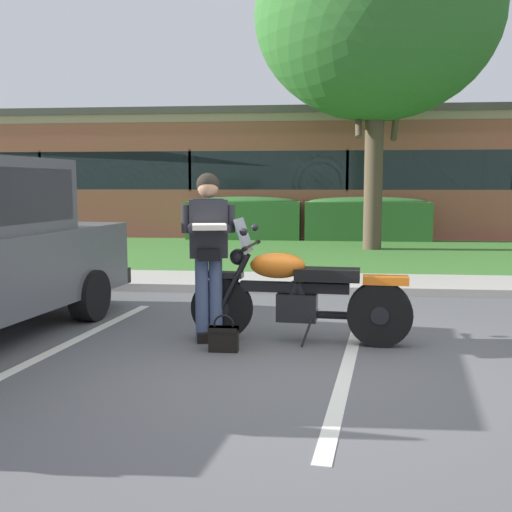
% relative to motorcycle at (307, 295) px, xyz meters
% --- Properties ---
extents(ground_plane, '(140.00, 140.00, 0.00)m').
position_rel_motorcycle_xyz_m(ground_plane, '(-0.13, -0.77, -0.49)').
color(ground_plane, '#565659').
extents(curb_strip, '(60.00, 0.20, 0.12)m').
position_rel_motorcycle_xyz_m(curb_strip, '(-0.13, 2.76, -0.43)').
color(curb_strip, '#ADA89E').
rests_on(curb_strip, ground).
extents(concrete_walk, '(60.00, 1.50, 0.08)m').
position_rel_motorcycle_xyz_m(concrete_walk, '(-0.13, 3.61, -0.45)').
color(concrete_walk, '#ADA89E').
rests_on(concrete_walk, ground).
extents(grass_lawn, '(60.00, 6.56, 0.06)m').
position_rel_motorcycle_xyz_m(grass_lawn, '(-0.13, 7.64, -0.46)').
color(grass_lawn, '#3D752D').
rests_on(grass_lawn, ground).
extents(stall_stripe_0, '(0.64, 4.38, 0.01)m').
position_rel_motorcycle_xyz_m(stall_stripe_0, '(-2.41, -0.57, -0.49)').
color(stall_stripe_0, silver).
rests_on(stall_stripe_0, ground).
extents(stall_stripe_1, '(0.64, 4.38, 0.01)m').
position_rel_motorcycle_xyz_m(stall_stripe_1, '(0.40, -0.57, -0.49)').
color(stall_stripe_1, silver).
rests_on(stall_stripe_1, ground).
extents(motorcycle, '(2.24, 0.82, 1.26)m').
position_rel_motorcycle_xyz_m(motorcycle, '(0.00, 0.00, 0.00)').
color(motorcycle, black).
rests_on(motorcycle, ground).
extents(rider_person, '(0.53, 0.63, 1.70)m').
position_rel_motorcycle_xyz_m(rider_person, '(-0.99, -0.06, 0.52)').
color(rider_person, black).
rests_on(rider_person, ground).
extents(handbag, '(0.28, 0.13, 0.36)m').
position_rel_motorcycle_xyz_m(handbag, '(-0.78, -0.43, -0.34)').
color(handbag, black).
rests_on(handbag, ground).
extents(shade_tree, '(5.57, 5.57, 7.77)m').
position_rel_motorcycle_xyz_m(shade_tree, '(1.35, 8.53, 4.89)').
color(shade_tree, '#4C3D2D').
rests_on(shade_tree, ground).
extents(hedge_left, '(3.15, 0.90, 1.24)m').
position_rel_motorcycle_xyz_m(hedge_left, '(-2.00, 10.89, 0.16)').
color(hedge_left, '#336B2D').
rests_on(hedge_left, ground).
extents(hedge_center_left, '(3.39, 0.90, 1.24)m').
position_rel_motorcycle_xyz_m(hedge_center_left, '(1.41, 10.89, 0.16)').
color(hedge_center_left, '#336B2D').
rests_on(hedge_center_left, ground).
extents(brick_building, '(26.80, 10.60, 3.79)m').
position_rel_motorcycle_xyz_m(brick_building, '(0.88, 16.71, 1.41)').
color(brick_building, '#93513D').
rests_on(brick_building, ground).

